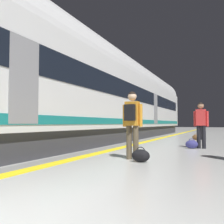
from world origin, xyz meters
name	(u,v)px	position (x,y,z in m)	size (l,w,h in m)	color
safety_line_strip	(136,144)	(-1.11, 10.00, 0.00)	(0.36, 80.00, 0.01)	yellow
tactile_edge_band	(129,144)	(-1.44, 10.00, 0.00)	(0.62, 80.00, 0.01)	slate
high_speed_train	(87,88)	(-3.22, 9.36, 2.50)	(2.94, 34.29, 4.97)	#38383D
passenger_near	(132,119)	(0.28, 5.72, 1.02)	(0.54, 0.34, 1.73)	brown
duffel_bag_near	(141,156)	(0.60, 5.42, 0.15)	(0.44, 0.26, 0.36)	black
passenger_mid	(201,122)	(1.65, 9.28, 0.97)	(0.52, 0.22, 1.67)	black
duffel_bag_mid	(192,144)	(1.33, 9.14, 0.15)	(0.44, 0.26, 0.36)	navy
passenger_far	(203,123)	(1.36, 14.18, 0.92)	(0.49, 0.23, 1.58)	black
duffel_bag_far	(196,137)	(1.04, 13.86, 0.15)	(0.44, 0.26, 0.36)	brown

